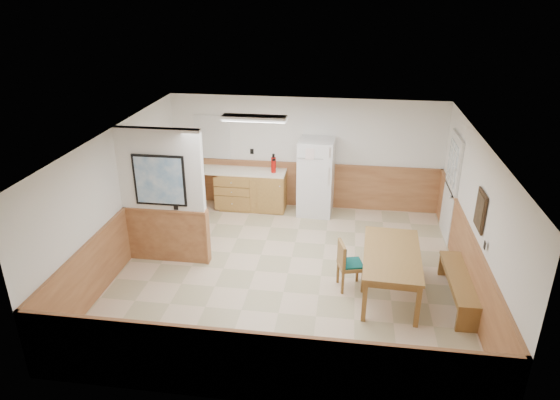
# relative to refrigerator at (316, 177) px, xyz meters

# --- Properties ---
(ground) EXTENTS (6.00, 6.00, 0.00)m
(ground) POSITION_rel_refrigerator_xyz_m (-0.28, -2.63, -0.84)
(ground) COLOR beige
(ground) RESTS_ON ground
(ceiling) EXTENTS (6.00, 6.00, 0.02)m
(ceiling) POSITION_rel_refrigerator_xyz_m (-0.28, -2.63, 1.66)
(ceiling) COLOR silver
(ceiling) RESTS_ON back_wall
(back_wall) EXTENTS (6.00, 0.02, 2.50)m
(back_wall) POSITION_rel_refrigerator_xyz_m (-0.28, 0.37, 0.41)
(back_wall) COLOR white
(back_wall) RESTS_ON ground
(right_wall) EXTENTS (0.02, 6.00, 2.50)m
(right_wall) POSITION_rel_refrigerator_xyz_m (2.72, -2.63, 0.41)
(right_wall) COLOR white
(right_wall) RESTS_ON ground
(left_wall) EXTENTS (0.02, 6.00, 2.50)m
(left_wall) POSITION_rel_refrigerator_xyz_m (-3.28, -2.63, 0.41)
(left_wall) COLOR white
(left_wall) RESTS_ON ground
(wainscot_back) EXTENTS (6.00, 0.04, 1.00)m
(wainscot_back) POSITION_rel_refrigerator_xyz_m (-0.28, 0.35, -0.34)
(wainscot_back) COLOR #AF7646
(wainscot_back) RESTS_ON ground
(wainscot_right) EXTENTS (0.04, 6.00, 1.00)m
(wainscot_right) POSITION_rel_refrigerator_xyz_m (2.70, -2.63, -0.34)
(wainscot_right) COLOR #AF7646
(wainscot_right) RESTS_ON ground
(wainscot_left) EXTENTS (0.04, 6.00, 1.00)m
(wainscot_left) POSITION_rel_refrigerator_xyz_m (-3.26, -2.63, -0.34)
(wainscot_left) COLOR #AF7646
(wainscot_left) RESTS_ON ground
(partition_wall) EXTENTS (1.50, 0.20, 2.50)m
(partition_wall) POSITION_rel_refrigerator_xyz_m (-2.53, -2.43, 0.39)
(partition_wall) COLOR white
(partition_wall) RESTS_ON ground
(kitchen_counter) EXTENTS (2.20, 0.61, 1.00)m
(kitchen_counter) POSITION_rel_refrigerator_xyz_m (-1.48, 0.05, -0.38)
(kitchen_counter) COLOR #AB843D
(kitchen_counter) RESTS_ON ground
(exterior_door) EXTENTS (0.07, 1.02, 2.15)m
(exterior_door) POSITION_rel_refrigerator_xyz_m (2.69, -0.73, 0.21)
(exterior_door) COLOR silver
(exterior_door) RESTS_ON ground
(kitchen_window) EXTENTS (0.80, 0.04, 1.00)m
(kitchen_window) POSITION_rel_refrigerator_xyz_m (-2.38, 0.35, 0.71)
(kitchen_window) COLOR silver
(kitchen_window) RESTS_ON back_wall
(wall_painting) EXTENTS (0.04, 0.50, 0.60)m
(wall_painting) POSITION_rel_refrigerator_xyz_m (2.69, -2.93, 0.71)
(wall_painting) COLOR #2F2012
(wall_painting) RESTS_ON right_wall
(fluorescent_fixture) EXTENTS (1.20, 0.30, 0.09)m
(fluorescent_fixture) POSITION_rel_refrigerator_xyz_m (-1.08, -1.33, 1.60)
(fluorescent_fixture) COLOR silver
(fluorescent_fixture) RESTS_ON ceiling
(refrigerator) EXTENTS (0.78, 0.74, 1.69)m
(refrigerator) POSITION_rel_refrigerator_xyz_m (0.00, 0.00, 0.00)
(refrigerator) COLOR white
(refrigerator) RESTS_ON ground
(dining_table) EXTENTS (0.97, 1.83, 0.75)m
(dining_table) POSITION_rel_refrigerator_xyz_m (1.45, -2.98, -0.19)
(dining_table) COLOR olive
(dining_table) RESTS_ON ground
(dining_bench) EXTENTS (0.39, 1.67, 0.45)m
(dining_bench) POSITION_rel_refrigerator_xyz_m (2.52, -3.07, -0.50)
(dining_bench) COLOR olive
(dining_bench) RESTS_ON ground
(dining_chair) EXTENTS (0.62, 0.50, 0.85)m
(dining_chair) POSITION_rel_refrigerator_xyz_m (0.73, -2.93, -0.35)
(dining_chair) COLOR olive
(dining_chair) RESTS_ON ground
(fire_extinguisher) EXTENTS (0.13, 0.13, 0.42)m
(fire_extinguisher) POSITION_rel_refrigerator_xyz_m (-0.94, 0.02, 0.24)
(fire_extinguisher) COLOR #AD0E09
(fire_extinguisher) RESTS_ON kitchen_counter
(soap_bottle) EXTENTS (0.08, 0.08, 0.24)m
(soap_bottle) POSITION_rel_refrigerator_xyz_m (-2.61, 0.06, 0.17)
(soap_bottle) COLOR green
(soap_bottle) RESTS_ON kitchen_counter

